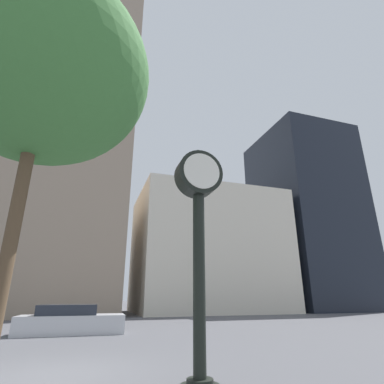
{
  "coord_description": "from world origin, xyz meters",
  "views": [
    {
      "loc": [
        0.58,
        -8.09,
        1.68
      ],
      "look_at": [
        6.73,
        10.8,
        8.57
      ],
      "focal_mm": 28.0,
      "sensor_mm": 36.0,
      "label": 1
    }
  ],
  "objects": [
    {
      "name": "building_storefront_row",
      "position": [
        12.78,
        24.0,
        6.35
      ],
      "size": [
        15.67,
        12.0,
        12.7
      ],
      "color": "beige",
      "rests_on": "ground_plane"
    },
    {
      "name": "bare_tree",
      "position": [
        -0.79,
        -2.27,
        6.14
      ],
      "size": [
        4.36,
        4.36,
        8.12
      ],
      "color": "brown",
      "rests_on": "ground_plane"
    },
    {
      "name": "street_clock",
      "position": [
        2.69,
        -2.07,
        3.22
      ],
      "size": [
        1.03,
        0.76,
        4.95
      ],
      "color": "black",
      "rests_on": "ground_plane"
    },
    {
      "name": "ground_plane",
      "position": [
        0.0,
        0.0,
        0.0
      ],
      "size": [
        200.0,
        200.0,
        0.0
      ],
      "primitive_type": "plane",
      "color": "#515156"
    },
    {
      "name": "building_tall_tower",
      "position": [
        -4.32,
        24.0,
        19.76
      ],
      "size": [
        15.01,
        12.0,
        39.52
      ],
      "color": "gray",
      "rests_on": "ground_plane"
    },
    {
      "name": "car_silver",
      "position": [
        -0.09,
        8.01,
        0.55
      ],
      "size": [
        4.75,
        1.88,
        1.28
      ],
      "rotation": [
        0.0,
        0.0,
        -0.03
      ],
      "color": "#BCBCC1",
      "rests_on": "ground_plane"
    },
    {
      "name": "building_glass_modern",
      "position": [
        26.91,
        24.0,
        11.53
      ],
      "size": [
        10.66,
        12.0,
        23.05
      ],
      "color": "black",
      "rests_on": "ground_plane"
    }
  ]
}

